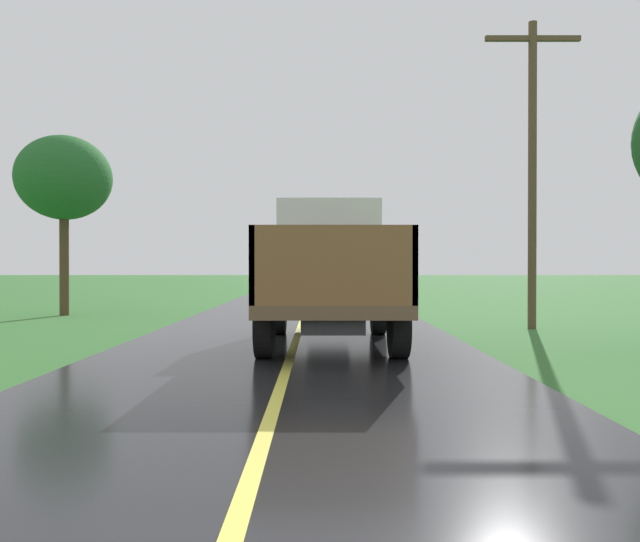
% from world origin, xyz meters
% --- Properties ---
extents(banana_truck_near, '(2.38, 5.82, 2.80)m').
position_xyz_m(banana_truck_near, '(0.66, 9.72, 1.47)').
color(banana_truck_near, '#2D2D30').
rests_on(banana_truck_near, road_surface).
extents(utility_pole_roadside, '(2.28, 0.20, 7.39)m').
position_xyz_m(utility_pole_roadside, '(5.58, 12.48, 4.02)').
color(utility_pole_roadside, brown).
rests_on(utility_pole_roadside, ground).
extents(roadside_tree_mid_right, '(2.86, 2.86, 5.52)m').
position_xyz_m(roadside_tree_mid_right, '(-7.40, 16.57, 4.20)').
color(roadside_tree_mid_right, '#4C3823').
rests_on(roadside_tree_mid_right, ground).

